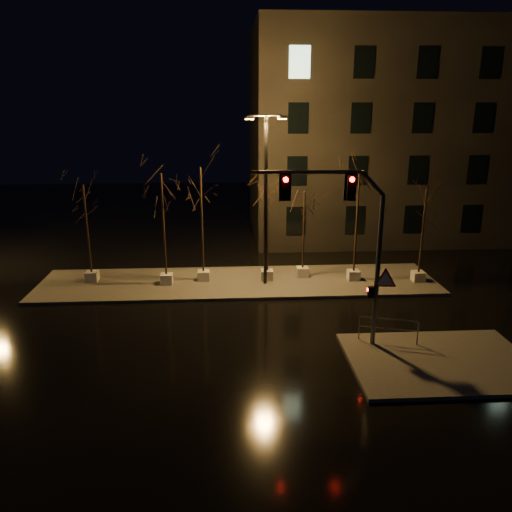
{
  "coord_description": "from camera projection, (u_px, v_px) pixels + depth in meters",
  "views": [
    {
      "loc": [
        -0.62,
        -20.26,
        9.48
      ],
      "look_at": [
        0.73,
        2.0,
        2.8
      ],
      "focal_mm": 35.0,
      "sensor_mm": 36.0,
      "label": 1
    }
  ],
  "objects": [
    {
      "name": "streetlight_main",
      "position": [
        266.0,
        190.0,
        26.02
      ],
      "size": [
        2.2,
        0.93,
        8.96
      ],
      "rotation": [
        0.0,
        0.0,
        0.32
      ],
      "color": "black",
      "rests_on": "median"
    },
    {
      "name": "ground",
      "position": [
        242.0,
        330.0,
        22.13
      ],
      "size": [
        90.0,
        90.0,
        0.0
      ],
      "primitive_type": "plane",
      "color": "black",
      "rests_on": "ground"
    },
    {
      "name": "tree_3",
      "position": [
        267.0,
        206.0,
        26.93
      ],
      "size": [
        1.8,
        1.8,
        5.51
      ],
      "color": "beige",
      "rests_on": "median"
    },
    {
      "name": "tree_5",
      "position": [
        358.0,
        196.0,
        26.71
      ],
      "size": [
        1.8,
        1.8,
        6.26
      ],
      "color": "beige",
      "rests_on": "median"
    },
    {
      "name": "tree_2",
      "position": [
        201.0,
        193.0,
        26.59
      ],
      "size": [
        1.8,
        1.8,
        6.47
      ],
      "color": "beige",
      "rests_on": "median"
    },
    {
      "name": "tree_4",
      "position": [
        304.0,
        211.0,
        27.51
      ],
      "size": [
        1.8,
        1.8,
        5.04
      ],
      "color": "beige",
      "rests_on": "median"
    },
    {
      "name": "sidewalk_corner",
      "position": [
        440.0,
        362.0,
        19.2
      ],
      "size": [
        7.0,
        5.0,
        0.15
      ],
      "primitive_type": "cube",
      "color": "#4A4742",
      "rests_on": "ground"
    },
    {
      "name": "tree_1",
      "position": [
        162.0,
        199.0,
        26.1
      ],
      "size": [
        1.8,
        1.8,
        6.21
      ],
      "color": "beige",
      "rests_on": "median"
    },
    {
      "name": "traffic_signal_mast",
      "position": [
        351.0,
        234.0,
        19.15
      ],
      "size": [
        5.8,
        0.41,
        7.09
      ],
      "rotation": [
        0.0,
        0.0,
        -0.05
      ],
      "color": "#53565A",
      "rests_on": "sidewalk_corner"
    },
    {
      "name": "tree_6",
      "position": [
        425.0,
        210.0,
        26.71
      ],
      "size": [
        1.8,
        1.8,
        5.3
      ],
      "color": "beige",
      "rests_on": "median"
    },
    {
      "name": "guard_rail_a",
      "position": [
        388.0,
        327.0,
        20.47
      ],
      "size": [
        2.3,
        0.71,
        1.03
      ],
      "rotation": [
        0.0,
        0.0,
        -0.29
      ],
      "color": "#53565A",
      "rests_on": "sidewalk_corner"
    },
    {
      "name": "median",
      "position": [
        239.0,
        282.0,
        27.85
      ],
      "size": [
        22.0,
        5.0,
        0.15
      ],
      "primitive_type": "cube",
      "color": "#4A4742",
      "rests_on": "ground"
    },
    {
      "name": "building",
      "position": [
        417.0,
        134.0,
        38.0
      ],
      "size": [
        25.0,
        12.0,
        15.0
      ],
      "primitive_type": "cube",
      "color": "black",
      "rests_on": "ground"
    },
    {
      "name": "tree_0",
      "position": [
        85.0,
        207.0,
        26.66
      ],
      "size": [
        1.8,
        1.8,
        5.53
      ],
      "color": "beige",
      "rests_on": "median"
    }
  ]
}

